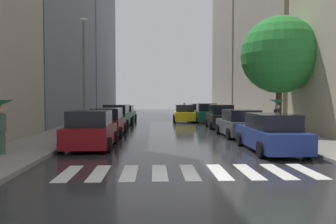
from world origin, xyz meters
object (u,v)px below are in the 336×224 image
parked_car_right_nearest (271,134)px  street_tree_right (279,55)px  parked_car_left_second (107,122)px  taxi_midroad (184,114)px  parked_car_left_third (117,116)px  pedestrian_foreground (1,116)px  parked_car_left_nearest (91,131)px  parked_car_right_third (220,117)px  parked_car_left_fourth (124,114)px  parked_car_right_fourth (206,114)px  parked_car_right_fifth (198,112)px  parked_car_right_second (240,124)px  lamp_post_left (84,66)px  pedestrian_by_kerb (277,110)px

parked_car_right_nearest → street_tree_right: bearing=-22.7°
parked_car_left_second → taxi_midroad: (5.71, 11.31, -0.01)m
parked_car_left_third → pedestrian_foreground: 14.14m
parked_car_left_nearest → pedestrian_foreground: 3.78m
parked_car_right_third → taxi_midroad: size_ratio=0.94×
parked_car_left_nearest → parked_car_left_fourth: parked_car_left_nearest is taller
parked_car_left_nearest → parked_car_left_third: parked_car_left_third is taller
parked_car_left_nearest → taxi_midroad: (5.73, 16.54, -0.03)m
parked_car_right_fourth → parked_car_right_fifth: parked_car_right_fourth is taller
parked_car_right_second → street_tree_right: (2.70, 1.14, 4.13)m
parked_car_right_fifth → taxi_midroad: (-1.97, -5.11, -0.00)m
parked_car_left_second → parked_car_right_fourth: size_ratio=1.15×
lamp_post_left → pedestrian_by_kerb: bearing=-22.1°
parked_car_right_third → parked_car_left_third: bearing=81.2°
parked_car_left_fourth → parked_car_right_third: bearing=-131.2°
parked_car_left_second → parked_car_right_nearest: size_ratio=0.99×
parked_car_right_nearest → parked_car_right_third: 11.19m
parked_car_left_second → parked_car_right_fourth: bearing=-36.8°
parked_car_right_third → street_tree_right: (2.65, -4.74, 4.06)m
parked_car_left_third → parked_car_right_fourth: parked_car_right_fourth is taller
parked_car_right_nearest → pedestrian_by_kerb: pedestrian_by_kerb is taller
parked_car_right_fifth → pedestrian_by_kerb: 19.39m
parked_car_left_third → parked_car_right_fifth: parked_car_left_third is taller
parked_car_left_second → pedestrian_by_kerb: pedestrian_by_kerb is taller
parked_car_left_fourth → parked_car_right_fourth: parked_car_right_fourth is taller
parked_car_right_third → taxi_midroad: bearing=20.2°
parked_car_right_fifth → lamp_post_left: size_ratio=0.67×
parked_car_right_nearest → pedestrian_foreground: (-10.55, -1.10, 0.83)m
parked_car_right_fourth → lamp_post_left: bearing=134.7°
parked_car_left_second → parked_car_right_third: parked_car_right_third is taller
parked_car_right_third → parked_car_left_second: bearing=123.3°
pedestrian_foreground → pedestrian_by_kerb: size_ratio=1.00×
parked_car_left_second → parked_car_left_nearest: bearing=179.9°
parked_car_right_second → parked_car_right_fifth: parked_car_right_fifth is taller
parked_car_left_nearest → parked_car_right_nearest: 7.80m
parked_car_left_fourth → parked_car_left_second: bearing=-177.7°
taxi_midroad → parked_car_right_fifth: bearing=-19.1°
parked_car_right_fourth → parked_car_right_second: bearing=-176.9°
parked_car_right_fourth → lamp_post_left: lamp_post_left is taller
parked_car_right_fourth → street_tree_right: 11.28m
parked_car_right_nearest → taxi_midroad: size_ratio=1.05×
taxi_midroad → pedestrian_by_kerb: bearing=-163.8°
taxi_midroad → parked_car_right_fourth: bearing=-120.3°
taxi_midroad → lamp_post_left: lamp_post_left is taller
parked_car_left_nearest → parked_car_right_fifth: parked_car_left_nearest is taller
parked_car_left_third → taxi_midroad: 7.71m
parked_car_right_nearest → parked_car_right_fifth: bearing=0.8°
parked_car_left_nearest → parked_car_right_fifth: bearing=-20.0°
parked_car_left_second → parked_car_left_fourth: bearing=0.4°
pedestrian_foreground → lamp_post_left: 9.64m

